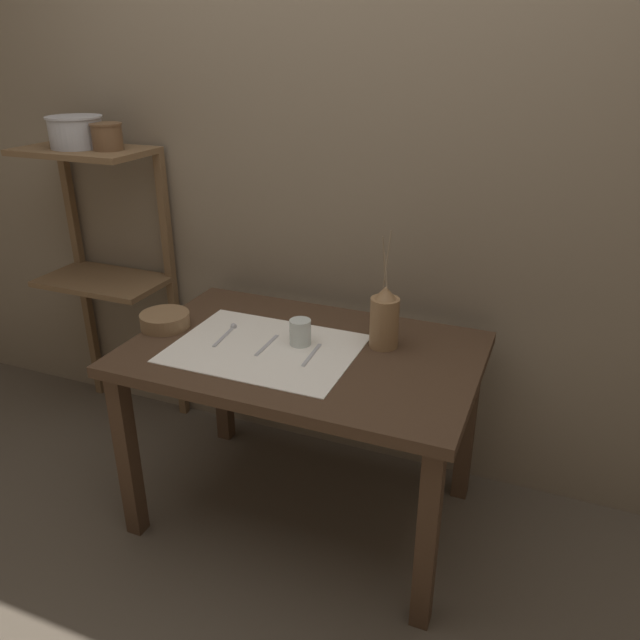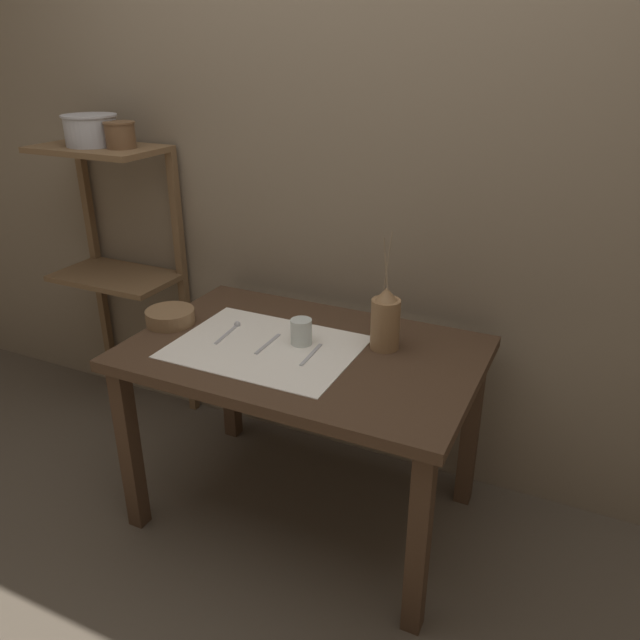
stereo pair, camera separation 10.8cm
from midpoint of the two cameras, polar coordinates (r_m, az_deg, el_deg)
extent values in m
plane|color=brown|center=(2.56, -2.65, -17.02)|extent=(12.00, 12.00, 0.00)
cube|color=#7A6B56|center=(2.44, 1.82, 12.64)|extent=(7.00, 0.06, 2.40)
cube|color=#422D1E|center=(2.17, -2.99, -3.13)|extent=(1.21, 0.78, 0.04)
cube|color=#422D1E|center=(2.39, -18.46, -11.71)|extent=(0.06, 0.06, 0.67)
cube|color=#422D1E|center=(1.97, 8.15, -19.30)|extent=(0.06, 0.06, 0.67)
cube|color=#422D1E|center=(2.83, -10.02, -4.76)|extent=(0.06, 0.06, 0.67)
cube|color=#422D1E|center=(2.49, 12.07, -9.29)|extent=(0.06, 0.06, 0.67)
cube|color=brown|center=(2.83, -21.85, 14.14)|extent=(0.55, 0.32, 0.02)
cube|color=brown|center=(2.97, -20.18, 3.37)|extent=(0.55, 0.32, 0.02)
cube|color=brown|center=(3.26, -21.80, 3.70)|extent=(0.04, 0.04, 1.29)
cube|color=brown|center=(2.94, -14.38, 2.55)|extent=(0.04, 0.04, 1.29)
cube|color=white|center=(2.17, -6.51, -2.60)|extent=(0.63, 0.48, 0.00)
cylinder|color=olive|center=(2.15, 4.46, -0.26)|extent=(0.10, 0.10, 0.18)
cone|color=olive|center=(2.10, 4.56, 2.52)|extent=(0.08, 0.08, 0.04)
cylinder|color=#847056|center=(2.06, 4.66, 5.54)|extent=(0.02, 0.02, 0.19)
cylinder|color=#847056|center=(2.08, 4.39, 5.47)|extent=(0.01, 0.03, 0.17)
cylinder|color=#847056|center=(2.07, 4.54, 4.56)|extent=(0.02, 0.02, 0.12)
cylinder|color=brown|center=(2.40, -15.25, -0.03)|extent=(0.18, 0.18, 0.05)
cylinder|color=silver|center=(2.17, -3.24, -1.13)|extent=(0.08, 0.08, 0.09)
cube|color=#A8A8AD|center=(2.27, -10.12, -1.51)|extent=(0.03, 0.17, 0.00)
sphere|color=#A8A8AD|center=(2.34, -9.22, -0.60)|extent=(0.02, 0.02, 0.02)
cube|color=#A8A8AD|center=(2.19, -6.30, -2.32)|extent=(0.01, 0.17, 0.00)
cube|color=#A8A8AD|center=(2.11, -2.24, -3.21)|extent=(0.02, 0.17, 0.00)
cylinder|color=#A8A8AD|center=(2.84, -22.48, 15.60)|extent=(0.21, 0.21, 0.12)
cylinder|color=#A8A8AD|center=(2.84, -22.68, 16.75)|extent=(0.22, 0.22, 0.01)
cylinder|color=brown|center=(2.74, -20.01, 15.48)|extent=(0.12, 0.12, 0.10)
cylinder|color=brown|center=(2.73, -20.15, 16.47)|extent=(0.13, 0.13, 0.01)
camera|label=1|loc=(0.05, -91.48, -0.66)|focal=35.00mm
camera|label=2|loc=(0.05, 88.52, 0.66)|focal=35.00mm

